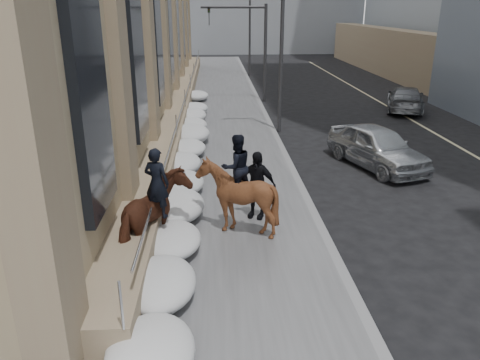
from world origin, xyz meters
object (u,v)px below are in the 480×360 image
mounted_horse_left (155,214)px  mounted_horse_right (237,193)px  car_silver (377,147)px  car_grey (405,99)px  pedestrian (256,185)px

mounted_horse_left → mounted_horse_right: bearing=-129.4°
car_silver → car_grey: 11.31m
mounted_horse_right → car_silver: bearing=-160.6°
mounted_horse_right → pedestrian: size_ratio=1.36×
mounted_horse_left → pedestrian: 3.28m
pedestrian → car_silver: 6.83m
mounted_horse_right → car_silver: mounted_horse_right is taller
pedestrian → car_grey: (10.12, 14.70, -0.39)m
mounted_horse_left → car_silver: size_ratio=0.56×
mounted_horse_left → pedestrian: mounted_horse_left is taller
mounted_horse_right → pedestrian: (0.60, 0.88, -0.13)m
car_grey → pedestrian: bearing=75.5°
pedestrian → car_silver: pedestrian is taller
mounted_horse_left → car_grey: bearing=-105.0°
pedestrian → car_silver: bearing=67.3°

